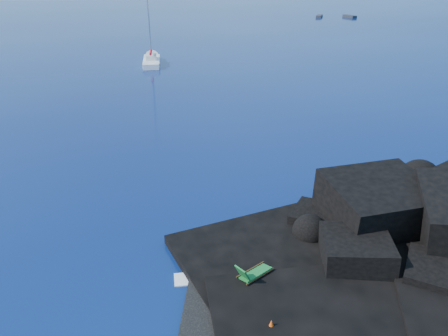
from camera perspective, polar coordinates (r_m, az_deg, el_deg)
The scene contains 10 objects.
ground at distance 18.21m, azimuth -6.13°, elevation -19.74°, with size 400.00×400.00×0.00m, color #040E3F.
beach at distance 18.85m, azimuth 8.46°, elevation -18.06°, with size 8.50×6.00×0.70m, color black.
surf_foam at distance 22.38m, azimuth 7.54°, elevation -10.20°, with size 10.00×8.00×0.06m, color white, non-canonical shape.
sailboat at distance 66.39m, azimuth -9.40°, elevation 13.24°, with size 2.35×11.19×11.73m, color white, non-canonical shape.
deck_chair at distance 19.31m, azimuth 4.14°, elevation -12.97°, with size 1.71×0.75×1.18m, color #166628, non-canonical shape.
towel at distance 18.06m, azimuth 17.09°, elevation -19.75°, with size 2.04×0.97×0.05m, color silver.
sunbather at distance 17.96m, azimuth 17.15°, elevation -19.42°, with size 1.76×0.43×0.23m, color tan, non-canonical shape.
marker_cone at distance 17.31m, azimuth 6.18°, elevation -19.80°, with size 0.35×0.35×0.54m, color #FF520D.
distant_boat_a at distance 135.80m, azimuth 12.34°, elevation 18.68°, with size 1.41×4.53×0.60m, color #28282D.
distant_boat_b at distance 137.12m, azimuth 16.08°, elevation 18.37°, with size 1.49×4.80×0.64m, color #25262B.
Camera 1 is at (1.12, -13.02, 12.68)m, focal length 35.00 mm.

